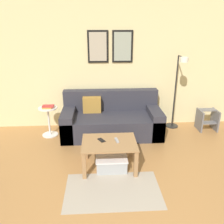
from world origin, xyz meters
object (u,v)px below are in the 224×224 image
object	(u,v)px
floor_lamp	(178,89)
cell_phone	(101,140)
storage_bin	(111,161)
side_table	(49,119)
coffee_table	(109,147)
book_stack	(48,107)
remote_control	(117,140)
step_stool	(207,119)
couch	(111,120)

from	to	relation	value
floor_lamp	cell_phone	distance (m)	2.04
storage_bin	side_table	xyz separation A→B (m)	(-1.16, 1.20, 0.25)
floor_lamp	cell_phone	world-z (taller)	floor_lamp
coffee_table	storage_bin	bearing A→B (deg)	-29.72
coffee_table	floor_lamp	size ratio (longest dim) A/B	0.54
storage_bin	book_stack	xyz separation A→B (m)	(-1.15, 1.19, 0.50)
storage_bin	remote_control	xyz separation A→B (m)	(0.09, 0.05, 0.34)
book_stack	remote_control	world-z (taller)	book_stack
step_stool	couch	bearing A→B (deg)	-178.77
couch	storage_bin	size ratio (longest dim) A/B	4.05
couch	step_stool	xyz separation A→B (m)	(2.00, 0.04, -0.05)
cell_phone	coffee_table	bearing A→B (deg)	-57.34
floor_lamp	couch	bearing A→B (deg)	-175.90
storage_bin	remote_control	distance (m)	0.35
remote_control	cell_phone	distance (m)	0.23
cell_phone	step_stool	distance (m)	2.53
couch	step_stool	distance (m)	2.01
coffee_table	cell_phone	distance (m)	0.16
remote_control	storage_bin	bearing A→B (deg)	-160.11
coffee_table	step_stool	distance (m)	2.46
storage_bin	floor_lamp	distance (m)	2.08
storage_bin	book_stack	size ratio (longest dim) A/B	2.15
side_table	coffee_table	bearing A→B (deg)	-46.41
book_stack	step_stool	size ratio (longest dim) A/B	0.51
storage_bin	floor_lamp	bearing A→B (deg)	43.46
storage_bin	cell_phone	distance (m)	0.37
remote_control	floor_lamp	bearing A→B (deg)	34.59
remote_control	side_table	bearing A→B (deg)	127.54
coffee_table	step_stool	world-z (taller)	coffee_table
side_table	remote_control	size ratio (longest dim) A/B	3.89
couch	cell_phone	xyz separation A→B (m)	(-0.22, -1.16, 0.16)
storage_bin	side_table	bearing A→B (deg)	133.93
couch	remote_control	xyz separation A→B (m)	(0.02, -1.18, 0.17)
couch	floor_lamp	xyz separation A→B (m)	(1.33, 0.10, 0.60)
side_table	cell_phone	xyz separation A→B (m)	(1.01, -1.13, 0.09)
book_stack	cell_phone	xyz separation A→B (m)	(1.00, -1.12, -0.17)
storage_bin	step_stool	size ratio (longest dim) A/B	1.11
side_table	couch	bearing A→B (deg)	1.34
couch	remote_control	size ratio (longest dim) A/B	12.88
side_table	step_stool	size ratio (longest dim) A/B	1.36
couch	floor_lamp	bearing A→B (deg)	4.10
storage_bin	side_table	size ratio (longest dim) A/B	0.82
side_table	book_stack	bearing A→B (deg)	-46.85
coffee_table	book_stack	xyz separation A→B (m)	(-1.12, 1.18, 0.26)
coffee_table	remote_control	bearing A→B (deg)	15.01
storage_bin	step_stool	bearing A→B (deg)	31.60
couch	coffee_table	world-z (taller)	couch
couch	cell_phone	world-z (taller)	couch
floor_lamp	remote_control	world-z (taller)	floor_lamp
coffee_table	side_table	world-z (taller)	side_table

